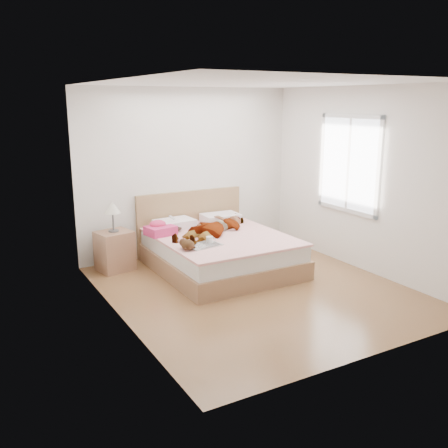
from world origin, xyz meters
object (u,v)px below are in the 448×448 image
at_px(towel, 160,229).
at_px(nightstand, 115,248).
at_px(plush_toy, 187,244).
at_px(phone, 172,218).
at_px(magazine, 204,245).
at_px(coffee_mug, 210,240).
at_px(bed, 218,249).
at_px(woman, 214,225).

relative_size(towel, nightstand, 0.44).
bearing_deg(nightstand, plush_toy, -61.57).
distance_m(phone, plush_toy, 1.06).
bearing_deg(towel, nightstand, 156.96).
xyz_separation_m(magazine, coffee_mug, (0.11, 0.03, 0.04)).
relative_size(bed, coffee_mug, 14.77).
distance_m(bed, nightstand, 1.49).
height_order(woman, bed, bed).
bearing_deg(magazine, nightstand, 129.79).
height_order(bed, plush_toy, bed).
height_order(magazine, plush_toy, plush_toy).
bearing_deg(phone, woman, -68.66).
relative_size(woman, coffee_mug, 11.32).
distance_m(phone, coffee_mug, 0.95).
relative_size(phone, nightstand, 0.10).
xyz_separation_m(phone, bed, (0.49, -0.53, -0.43)).
bearing_deg(plush_toy, towel, 90.88).
distance_m(towel, plush_toy, 0.88).
bearing_deg(bed, woman, 83.83).
bearing_deg(magazine, towel, 109.57).
distance_m(magazine, coffee_mug, 0.12).
relative_size(towel, plush_toy, 1.65).
bearing_deg(bed, nightstand, 154.56).
bearing_deg(bed, towel, 152.67).
bearing_deg(phone, coffee_mug, -111.26).
relative_size(plush_toy, nightstand, 0.27).
distance_m(bed, plush_toy, 0.94).
bearing_deg(magazine, woman, 50.16).
height_order(phone, plush_toy, phone).
distance_m(towel, coffee_mug, 0.88).
distance_m(phone, towel, 0.31).
bearing_deg(magazine, coffee_mug, 15.34).
distance_m(bed, towel, 0.90).
bearing_deg(plush_toy, magazine, 13.55).
height_order(plush_toy, nightstand, nightstand).
bearing_deg(woman, magazine, -69.84).
distance_m(woman, nightstand, 1.48).
bearing_deg(woman, towel, -138.84).
bearing_deg(coffee_mug, woman, 55.97).
distance_m(phone, magazine, 0.98).
relative_size(woman, bed, 0.77).
distance_m(towel, nightstand, 0.71).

